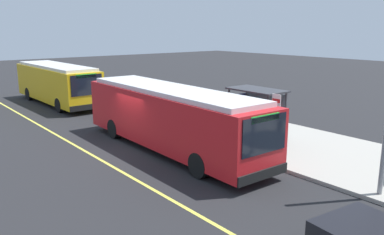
% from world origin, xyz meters
% --- Properties ---
extents(ground_plane, '(120.00, 120.00, 0.00)m').
position_xyz_m(ground_plane, '(0.00, 0.00, 0.00)').
color(ground_plane, '#232326').
extents(sidewalk_curb, '(44.00, 6.40, 0.15)m').
position_xyz_m(sidewalk_curb, '(0.00, 6.00, 0.07)').
color(sidewalk_curb, '#A8A399').
rests_on(sidewalk_curb, ground_plane).
extents(lane_stripe_center, '(36.00, 0.14, 0.01)m').
position_xyz_m(lane_stripe_center, '(0.00, -2.20, 0.00)').
color(lane_stripe_center, '#E0D64C').
rests_on(lane_stripe_center, ground_plane).
extents(transit_bus_main, '(11.60, 2.79, 2.95)m').
position_xyz_m(transit_bus_main, '(1.49, 1.01, 1.62)').
color(transit_bus_main, red).
rests_on(transit_bus_main, ground_plane).
extents(transit_bus_second, '(10.28, 2.79, 2.95)m').
position_xyz_m(transit_bus_second, '(-13.20, 1.16, 1.61)').
color(transit_bus_second, gold).
rests_on(transit_bus_second, ground_plane).
extents(bus_shelter, '(2.90, 1.60, 2.48)m').
position_xyz_m(bus_shelter, '(2.63, 5.52, 1.92)').
color(bus_shelter, '#333338').
rests_on(bus_shelter, sidewalk_curb).
extents(waiting_bench, '(1.60, 0.48, 0.95)m').
position_xyz_m(waiting_bench, '(2.79, 5.63, 0.63)').
color(waiting_bench, brown).
rests_on(waiting_bench, sidewalk_curb).
extents(route_sign_post, '(0.44, 0.08, 2.80)m').
position_xyz_m(route_sign_post, '(5.59, 3.48, 1.96)').
color(route_sign_post, '#333338').
rests_on(route_sign_post, sidewalk_curb).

